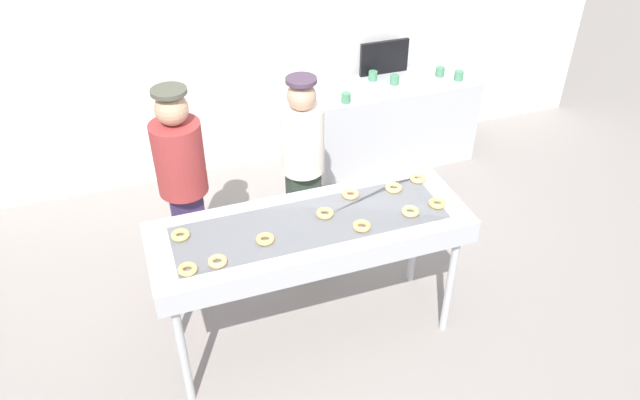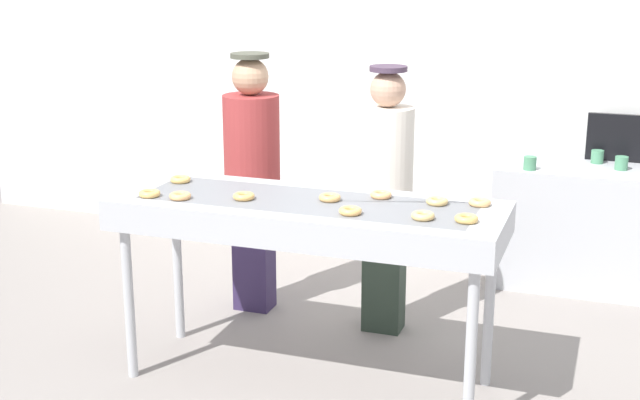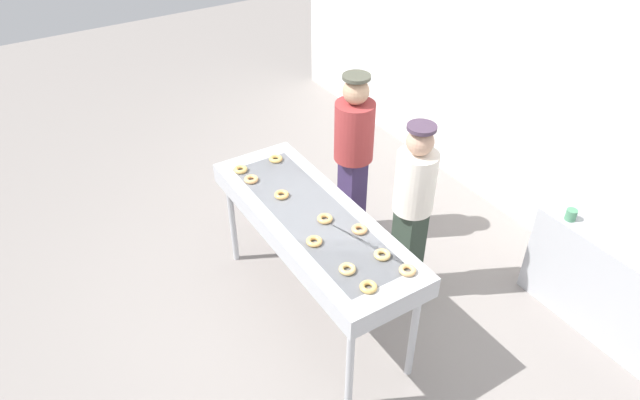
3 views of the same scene
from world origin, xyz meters
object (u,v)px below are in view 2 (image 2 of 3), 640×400
Objects in this scene: prep_counter at (615,230)px; menu_display at (624,138)px; glazed_donut_5 at (149,193)px; glazed_donut_9 at (180,179)px; fryer_conveyor at (307,217)px; worker_baker at (252,165)px; glazed_donut_1 at (350,211)px; glazed_donut_0 at (480,202)px; glazed_donut_4 at (381,195)px; glazed_donut_6 at (180,196)px; glazed_donut_2 at (437,201)px; glazed_donut_7 at (466,219)px; glazed_donut_3 at (244,196)px; paper_cup_3 at (597,157)px; paper_cup_1 at (530,163)px; glazed_donut_10 at (330,198)px; glazed_donut_8 at (423,216)px; worker_assistant at (386,186)px; paper_cup_2 at (621,163)px.

menu_display is (0.00, 0.26, 0.60)m from prep_counter.
glazed_donut_5 and glazed_donut_9 have the same top height.
menu_display is (1.55, 2.30, 0.09)m from fryer_conveyor.
glazed_donut_1 is at bearing 133.23° from worker_baker.
glazed_donut_4 is (-0.52, -0.02, 0.00)m from glazed_donut_0.
glazed_donut_6 is 1.06m from worker_baker.
glazed_donut_5 is 1.00× the size of glazed_donut_6.
glazed_donut_7 is (0.20, -0.26, 0.00)m from glazed_donut_2.
glazed_donut_1 is at bearing -14.70° from glazed_donut_9.
glazed_donut_9 is (-0.49, 0.21, 0.00)m from glazed_donut_3.
paper_cup_3 is (0.51, 1.97, -0.14)m from glazed_donut_0.
glazed_donut_6 is at bearing -62.11° from glazed_donut_9.
paper_cup_1 is (1.78, 2.02, -0.14)m from glazed_donut_5.
worker_baker is 1.91m from paper_cup_1.
glazed_donut_1 is 1.00× the size of glazed_donut_10.
glazed_donut_8 is (0.65, -0.12, 0.11)m from fryer_conveyor.
paper_cup_1 is (1.77, 1.69, -0.14)m from glazed_donut_9.
worker_baker is 18.32× the size of paper_cup_3.
glazed_donut_4 is 0.28m from glazed_donut_10.
paper_cup_3 reaches higher than prep_counter.
worker_baker is at bearing 111.27° from glazed_donut_3.
glazed_donut_0 is 1.00× the size of glazed_donut_10.
glazed_donut_9 is 0.07× the size of worker_assistant.
prep_counter is at bearing 64.74° from glazed_donut_2.
glazed_donut_8 is at bearing -123.55° from glazed_donut_0.
glazed_donut_5 is 0.97m from glazed_donut_10.
glazed_donut_8 is at bearing 3.02° from glazed_donut_5.
worker_baker is 2.59m from prep_counter.
worker_baker is (-1.36, 0.71, -0.07)m from glazed_donut_2.
glazed_donut_7 is 1.69m from glazed_donut_9.
fryer_conveyor is at bearing 169.34° from glazed_donut_8.
glazed_donut_7 is (-0.01, -0.31, 0.00)m from glazed_donut_0.
glazed_donut_9 reaches higher than prep_counter.
glazed_donut_9 is at bearing 26.38° from worker_assistant.
menu_display reaches higher than glazed_donut_6.
worker_assistant is 1.25m from paper_cup_1.
worker_baker is at bearing -152.59° from paper_cup_2.
worker_assistant reaches higher than paper_cup_1.
glazed_donut_3 reaches higher than paper_cup_3.
paper_cup_2 is (0.59, 0.21, 0.00)m from paper_cup_1.
fryer_conveyor is 0.91m from glazed_donut_0.
paper_cup_1 is at bearing 43.69° from glazed_donut_9.
worker_assistant is at bearing 115.16° from glazed_donut_8.
glazed_donut_9 reaches higher than paper_cup_3.
glazed_donut_2 is 1.25× the size of paper_cup_1.
glazed_donut_2 and glazed_donut_10 have the same top height.
glazed_donut_2 is at bearing -115.34° from paper_cup_2.
menu_display reaches higher than glazed_donut_5.
worker_assistant is 1.88m from prep_counter.
paper_cup_3 is (2.21, 2.38, -0.14)m from glazed_donut_5.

